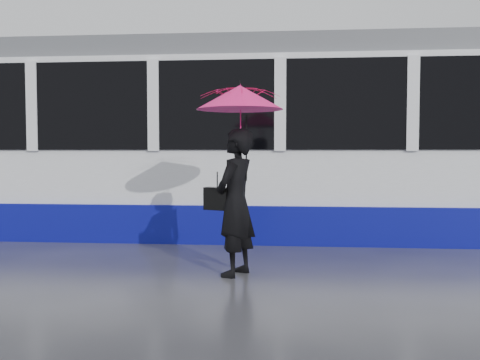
# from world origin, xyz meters

# --- Properties ---
(ground) EXTENTS (90.00, 90.00, 0.00)m
(ground) POSITION_xyz_m (0.00, 0.00, 0.00)
(ground) COLOR #2C2C32
(ground) RESTS_ON ground
(rails) EXTENTS (34.00, 1.51, 0.02)m
(rails) POSITION_xyz_m (0.00, 2.50, 0.01)
(rails) COLOR #3F3D38
(rails) RESTS_ON ground
(tram) EXTENTS (26.00, 2.56, 3.35)m
(tram) POSITION_xyz_m (0.70, 2.50, 1.64)
(tram) COLOR white
(tram) RESTS_ON ground
(woman) EXTENTS (0.62, 0.74, 1.74)m
(woman) POSITION_xyz_m (-0.28, -0.80, 0.87)
(woman) COLOR black
(woman) RESTS_ON ground
(umbrella) EXTENTS (1.32, 1.32, 1.17)m
(umbrella) POSITION_xyz_m (-0.23, -0.80, 1.90)
(umbrella) COLOR #FF1563
(umbrella) RESTS_ON ground
(handbag) EXTENTS (0.34, 0.24, 0.45)m
(handbag) POSITION_xyz_m (-0.50, -0.78, 0.91)
(handbag) COLOR black
(handbag) RESTS_ON ground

